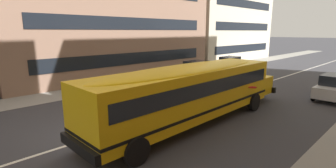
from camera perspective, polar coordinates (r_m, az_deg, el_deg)
The scene contains 8 objects.
ground_plane at distance 11.52m, azimuth -14.18°, elevation -10.94°, with size 400.00×400.00×0.00m, color #38383D.
sidewalk_far at distance 18.86m, azimuth -27.05°, elevation -2.89°, with size 120.00×3.00×0.01m, color gray.
lane_centreline at distance 11.52m, azimuth -14.18°, elevation -10.93°, with size 110.00×0.16×0.01m, color silver.
school_bus at distance 12.03m, azimuth 5.73°, elevation -1.08°, with size 12.90×3.05×2.88m.
parked_car_white_under_tree at distance 29.06m, azimuth 14.09°, elevation 4.56°, with size 3.99×2.06×1.64m.
parked_car_silver_mid_block at distance 19.63m, azimuth 34.01°, elevation -0.58°, with size 3.91×1.90×1.64m.
parked_car_black_by_hydrant at distance 24.23m, azimuth 6.70°, elevation 3.42°, with size 3.93×1.94×1.64m.
apartment_block_far_right at distance 42.13m, azimuth 11.80°, elevation 16.96°, with size 17.76×9.26×16.50m.
Camera 1 is at (-5.19, -9.29, 4.42)m, focal length 26.57 mm.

